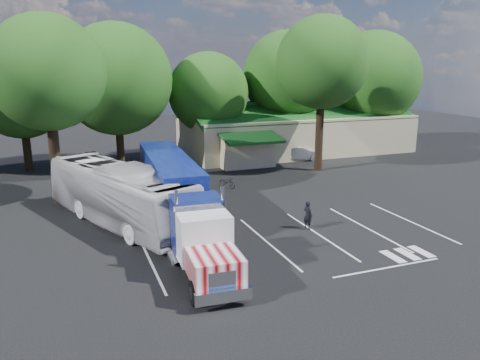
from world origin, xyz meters
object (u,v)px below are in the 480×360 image
object	(u,v)px
tour_bus	(120,194)
silver_sedan	(299,153)
woman	(308,215)
bicycle	(227,182)
semi_truck	(176,190)

from	to	relation	value
tour_bus	silver_sedan	world-z (taller)	tour_bus
woman	tour_bus	world-z (taller)	tour_bus
woman	bicycle	bearing A→B (deg)	-12.13
semi_truck	silver_sedan	xyz separation A→B (m)	(15.95, 14.73, -1.52)
woman	silver_sedan	world-z (taller)	woman
woman	silver_sedan	size ratio (longest dim) A/B	0.39
woman	tour_bus	distance (m)	11.24
bicycle	tour_bus	xyz separation A→B (m)	(-8.80, -5.67, 1.39)
tour_bus	silver_sedan	distance (m)	23.07
woman	bicycle	distance (m)	10.64
semi_truck	bicycle	size ratio (longest dim) A/B	11.65
woman	silver_sedan	bearing A→B (deg)	-45.48
semi_truck	tour_bus	distance (m)	3.51
tour_bus	semi_truck	bearing A→B (deg)	-51.21
woman	tour_bus	xyz separation A→B (m)	(-10.08, 4.88, 0.98)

